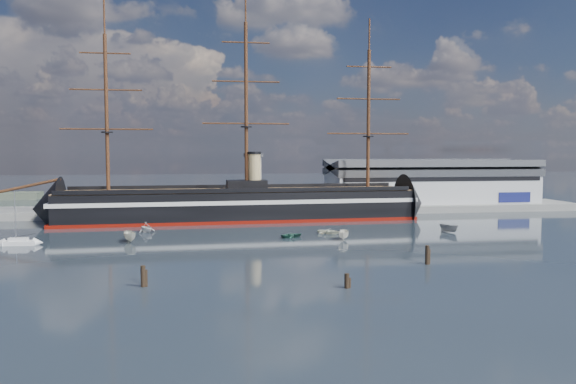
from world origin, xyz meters
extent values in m
plane|color=#1F2930|center=(0.00, 40.00, 0.00)|extent=(600.00, 600.00, 0.00)
cube|color=slate|center=(10.00, 76.00, 0.00)|extent=(180.00, 18.00, 2.00)
cube|color=#B7BABC|center=(58.00, 80.00, 7.00)|extent=(62.00, 20.00, 10.00)
cube|color=#3F4247|center=(58.00, 80.00, 12.60)|extent=(63.00, 21.00, 2.00)
cube|color=silver|center=(3.00, 73.00, 9.00)|extent=(4.00, 4.00, 14.00)
cube|color=#3F4247|center=(3.00, 73.00, 16.50)|extent=(5.00, 5.00, 1.00)
cube|color=black|center=(-1.97, 60.00, 4.00)|extent=(88.52, 19.19, 7.00)
cube|color=silver|center=(-1.97, 60.00, 5.20)|extent=(90.53, 19.50, 1.00)
cube|color=#6E0C04|center=(-1.97, 60.00, 0.35)|extent=(90.53, 19.46, 0.90)
cone|color=black|center=(-48.47, 60.00, 3.70)|extent=(14.56, 16.18, 15.68)
cone|color=black|center=(44.53, 60.00, 3.70)|extent=(11.56, 16.07, 15.68)
cube|color=brown|center=(-1.97, 60.00, 7.60)|extent=(88.48, 17.91, 0.40)
cube|color=black|center=(0.03, 60.00, 9.00)|extent=(10.21, 6.36, 2.50)
cylinder|color=tan|center=(2.03, 60.00, 12.50)|extent=(3.20, 3.20, 9.00)
cylinder|color=#381E0F|center=(-53.97, 60.00, 9.00)|extent=(17.77, 1.34, 4.43)
cylinder|color=#381E0F|center=(-33.97, 60.00, 26.80)|extent=(0.90, 0.90, 38.00)
cylinder|color=#381E0F|center=(0.03, 60.00, 28.80)|extent=(0.90, 0.90, 42.00)
cylinder|color=#381E0F|center=(32.03, 60.00, 25.80)|extent=(0.90, 0.90, 36.00)
cube|color=white|center=(-45.62, 28.69, 0.43)|extent=(6.52, 2.25, 0.86)
cube|color=white|center=(-45.62, 28.69, 1.11)|extent=(3.50, 1.56, 0.69)
cylinder|color=#B2B2B7|center=(-46.05, 28.69, 5.57)|extent=(0.14, 0.14, 9.42)
imported|color=beige|center=(-25.29, 29.23, 0.00)|extent=(6.90, 3.95, 2.60)
imported|color=#2D6551|center=(6.94, 30.02, 0.00)|extent=(2.25, 3.19, 1.38)
imported|color=white|center=(16.51, 25.13, 0.00)|extent=(6.46, 4.03, 2.43)
imported|color=silver|center=(-23.38, 42.05, 0.00)|extent=(7.37, 6.38, 2.53)
imported|color=#EBEBCE|center=(15.55, 33.93, 0.00)|extent=(2.76, 3.29, 1.46)
imported|color=gray|center=(41.88, 31.91, 0.00)|extent=(5.93, 4.43, 2.25)
cylinder|color=black|center=(-19.19, -8.00, 0.00)|extent=(0.64, 0.64, 3.52)
cylinder|color=black|center=(7.04, -12.82, 0.00)|extent=(0.64, 0.64, 2.63)
cylinder|color=black|center=(23.43, -0.01, 0.00)|extent=(0.64, 0.64, 3.69)
camera|label=1|loc=(-11.63, -82.51, 17.93)|focal=35.00mm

